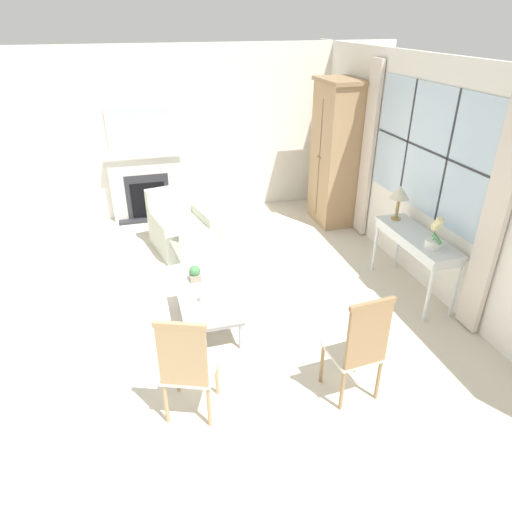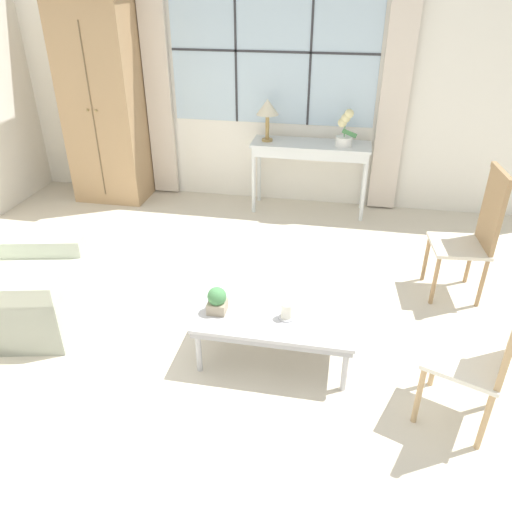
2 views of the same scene
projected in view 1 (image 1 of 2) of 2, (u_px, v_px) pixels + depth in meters
ground_plane at (194, 302)px, 5.72m from camera, size 14.00×14.00×0.00m
wall_back_windowed at (424, 174)px, 5.78m from camera, size 7.20×0.14×2.80m
wall_left at (197, 133)px, 7.78m from camera, size 0.06×7.20×2.80m
fireplace at (146, 182)px, 7.80m from camera, size 0.34×1.27×1.91m
armoire at (335, 154)px, 7.44m from camera, size 0.92×0.59×2.33m
console_table at (417, 242)px, 5.61m from camera, size 1.32×0.44×0.81m
table_lamp at (400, 194)px, 5.82m from camera, size 0.25×0.25×0.46m
potted_orchid at (435, 235)px, 5.18m from camera, size 0.23×0.18×0.40m
armchair_upholstered at (184, 230)px, 6.94m from camera, size 1.06×1.05×0.88m
side_chair_wooden at (360, 345)px, 4.02m from camera, size 0.48×0.48×1.14m
accent_chair_wooden at (187, 364)px, 3.82m from camera, size 0.57×0.57×1.10m
coffee_table at (207, 301)px, 5.14m from camera, size 1.11×0.63×0.38m
potted_plant_small at (195, 273)px, 5.41m from camera, size 0.13×0.13×0.19m
pillar_candle at (203, 298)px, 5.02m from camera, size 0.11×0.11×0.13m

